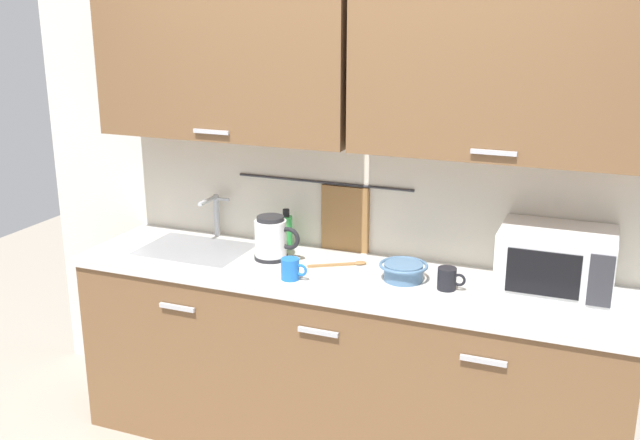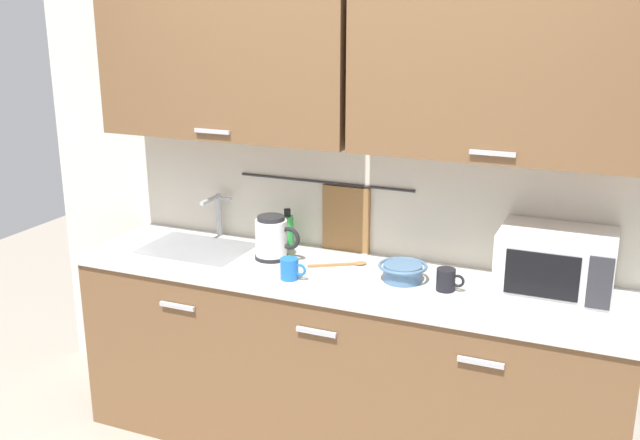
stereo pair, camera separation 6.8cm
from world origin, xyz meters
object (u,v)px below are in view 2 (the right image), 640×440
(electric_kettle, at_px, (272,238))
(mug_by_kettle, at_px, (447,280))
(mug_near_sink, at_px, (290,269))
(wooden_spoon, at_px, (345,264))
(mixing_bowl, at_px, (403,271))
(dish_soap_bottle, at_px, (288,230))
(microwave, at_px, (556,263))

(electric_kettle, xyz_separation_m, mug_by_kettle, (0.85, -0.07, -0.05))
(mug_by_kettle, bearing_deg, mug_near_sink, -168.06)
(wooden_spoon, bearing_deg, electric_kettle, -172.86)
(mixing_bowl, height_order, mug_by_kettle, mug_by_kettle)
(mug_near_sink, bearing_deg, mixing_bowl, 20.74)
(mug_near_sink, bearing_deg, dish_soap_bottle, 116.87)
(microwave, height_order, mixing_bowl, microwave)
(mug_near_sink, relative_size, wooden_spoon, 0.48)
(microwave, distance_m, dish_soap_bottle, 1.28)
(dish_soap_bottle, distance_m, mixing_bowl, 0.69)
(dish_soap_bottle, xyz_separation_m, wooden_spoon, (0.35, -0.13, -0.08))
(mug_near_sink, xyz_separation_m, mixing_bowl, (0.46, 0.17, -0.00))
(dish_soap_bottle, bearing_deg, mixing_bowl, -18.08)
(mug_by_kettle, bearing_deg, wooden_spoon, 167.26)
(electric_kettle, distance_m, mug_near_sink, 0.29)
(microwave, bearing_deg, electric_kettle, -176.72)
(mixing_bowl, distance_m, mug_by_kettle, 0.20)
(dish_soap_bottle, xyz_separation_m, mug_by_kettle, (0.86, -0.25, -0.04))
(microwave, distance_m, electric_kettle, 1.27)
(electric_kettle, relative_size, dish_soap_bottle, 1.16)
(mixing_bowl, bearing_deg, microwave, 9.96)
(electric_kettle, relative_size, mug_near_sink, 1.89)
(wooden_spoon, bearing_deg, mug_by_kettle, -12.74)
(dish_soap_bottle, relative_size, mixing_bowl, 0.92)
(dish_soap_bottle, height_order, wooden_spoon, dish_soap_bottle)
(electric_kettle, distance_m, mug_by_kettle, 0.86)
(mug_by_kettle, bearing_deg, mixing_bowl, 170.41)
(microwave, height_order, mug_by_kettle, microwave)
(mug_near_sink, height_order, wooden_spoon, mug_near_sink)
(dish_soap_bottle, relative_size, mug_by_kettle, 1.63)
(mixing_bowl, relative_size, wooden_spoon, 0.86)
(mixing_bowl, bearing_deg, mug_near_sink, -159.26)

